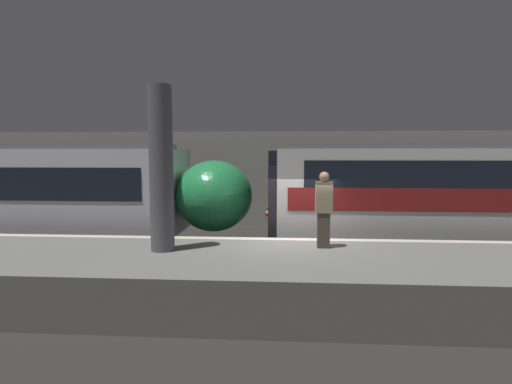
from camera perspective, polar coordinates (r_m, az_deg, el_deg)
ground_plane at (r=10.59m, az=5.24°, el=-12.13°), size 120.00×120.00×0.00m
platform at (r=8.76m, az=5.54°, el=-12.36°), size 40.00×3.52×1.05m
station_rear_barrier at (r=16.97m, az=4.78°, el=1.65°), size 50.00×0.15×4.13m
support_pillar_near at (r=9.04m, az=-13.39°, el=3.21°), size 0.52×0.52×3.65m
person_waiting at (r=9.25m, az=9.66°, el=-2.21°), size 0.38×0.24×1.75m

